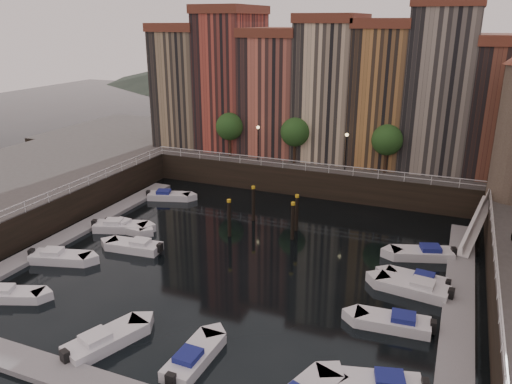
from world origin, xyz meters
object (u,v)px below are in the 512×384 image
at_px(gangway, 476,223).
at_px(boat_left_2, 126,227).
at_px(boat_left_1, 59,257).
at_px(boat_left_0, 10,295).
at_px(mooring_pilings, 268,214).

relative_size(gangway, boat_left_2, 1.79).
bearing_deg(boat_left_1, boat_left_2, 65.36).
height_order(gangway, boat_left_2, gangway).
bearing_deg(boat_left_0, gangway, 15.70).
bearing_deg(boat_left_0, boat_left_2, 68.52).
bearing_deg(boat_left_2, gangway, 21.48).
bearing_deg(boat_left_1, boat_left_0, -96.01).
xyz_separation_m(boat_left_0, boat_left_2, (0.09, 12.98, 0.01)).
relative_size(gangway, boat_left_0, 1.84).
relative_size(gangway, mooring_pilings, 1.44).
bearing_deg(boat_left_1, mooring_pilings, 26.45).
bearing_deg(gangway, boat_left_0, -143.20).
distance_m(mooring_pilings, boat_left_0, 21.57).
bearing_deg(boat_left_2, boat_left_1, -94.32).
height_order(boat_left_0, boat_left_1, boat_left_1).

